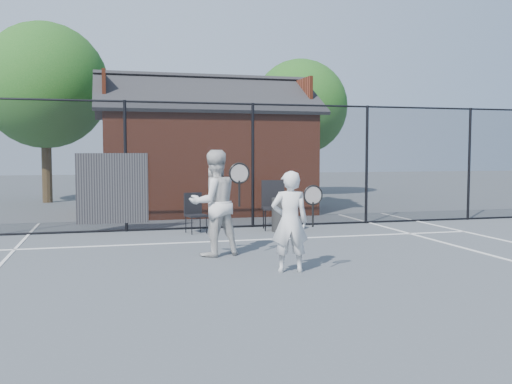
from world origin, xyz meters
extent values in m
plane|color=#484E52|center=(0.00, 0.00, 0.00)|extent=(80.00, 80.00, 0.00)
cube|color=silver|center=(0.00, 3.00, 0.01)|extent=(11.00, 0.06, 0.01)
cube|color=silver|center=(0.00, 2.85, 0.01)|extent=(0.06, 0.30, 0.01)
cylinder|color=black|center=(-2.00, 5.00, 1.50)|extent=(0.07, 0.07, 3.00)
cylinder|color=black|center=(1.00, 5.00, 1.50)|extent=(0.07, 0.07, 3.00)
cylinder|color=black|center=(4.00, 5.00, 1.50)|extent=(0.07, 0.07, 3.00)
cylinder|color=black|center=(7.00, 5.00, 1.50)|extent=(0.07, 0.07, 3.00)
cylinder|color=black|center=(0.00, 5.00, 2.97)|extent=(22.00, 0.04, 0.04)
cylinder|color=black|center=(0.00, 5.00, 0.03)|extent=(22.00, 0.04, 0.04)
cube|color=black|center=(0.00, 5.00, 1.50)|extent=(22.00, 3.00, 0.01)
cube|color=black|center=(-2.30, 4.98, 1.00)|extent=(1.60, 0.04, 1.60)
cube|color=#622817|center=(0.50, 9.00, 1.50)|extent=(6.00, 4.00, 3.00)
cube|color=black|center=(0.50, 8.00, 3.53)|extent=(6.50, 2.36, 1.32)
cube|color=black|center=(0.50, 10.00, 3.53)|extent=(6.50, 2.36, 1.32)
cube|color=#622817|center=(-2.45, 9.00, 3.53)|extent=(0.10, 2.80, 1.06)
cube|color=#622817|center=(3.45, 9.00, 3.53)|extent=(0.10, 2.80, 1.06)
cylinder|color=#2E2312|center=(-4.50, 13.50, 1.26)|extent=(0.36, 0.36, 2.52)
sphere|color=#174A15|center=(-4.50, 13.50, 4.20)|extent=(4.48, 4.48, 4.48)
cylinder|color=#2E2312|center=(5.50, 14.50, 1.12)|extent=(0.36, 0.36, 2.23)
sphere|color=#174A15|center=(5.50, 14.50, 3.72)|extent=(3.97, 3.97, 3.97)
imported|color=silver|center=(0.24, -0.18, 0.77)|extent=(0.62, 0.46, 1.54)
torus|color=black|center=(0.50, -0.49, 1.19)|extent=(0.30, 0.02, 0.30)
cylinder|color=black|center=(0.50, -0.49, 0.90)|extent=(0.03, 0.03, 0.37)
imported|color=silver|center=(-0.61, 1.48, 0.93)|extent=(1.06, 0.92, 1.86)
torus|color=black|center=(-0.24, 1.11, 1.46)|extent=(0.36, 0.03, 0.36)
cylinder|color=black|center=(-0.24, 1.11, 1.12)|extent=(0.03, 0.03, 0.45)
cube|color=black|center=(-0.49, 4.32, 0.44)|extent=(0.52, 0.53, 0.88)
cube|color=black|center=(1.36, 4.42, 0.56)|extent=(0.63, 0.65, 1.13)
cylinder|color=black|center=(1.49, 4.10, 0.39)|extent=(0.58, 0.58, 0.77)
camera|label=1|loc=(-2.43, -8.33, 1.82)|focal=40.00mm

